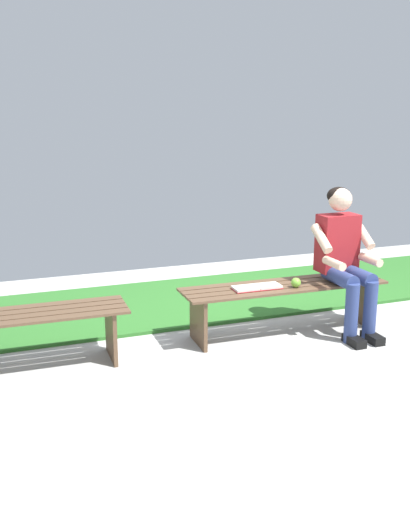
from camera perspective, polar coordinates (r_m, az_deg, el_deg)
The scene contains 7 objects.
ground_plane at distance 3.84m, azimuth -0.30°, elevation -15.11°, with size 10.00×7.00×0.04m, color #B2B2AD.
grass_strip at distance 5.68m, azimuth -7.53°, elevation -5.02°, with size 9.00×1.48×0.03m, color #2D6B28.
bench_near at distance 4.96m, azimuth 7.85°, elevation -3.94°, with size 1.79×0.45×0.44m.
bench_far at distance 4.42m, azimuth -18.60°, elevation -6.81°, with size 1.68×0.45×0.44m.
person_seated at distance 5.04m, azimuth 13.68°, elevation 0.14°, with size 0.50×0.69×1.24m.
apple at distance 4.85m, azimuth 9.01°, elevation -2.62°, with size 0.08×0.08×0.08m, color #72B738.
book_open at distance 4.79m, azimuth 5.17°, elevation -3.12°, with size 0.41×0.17×0.02m.
Camera 1 is at (2.24, 4.16, 1.83)m, focal length 40.32 mm.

